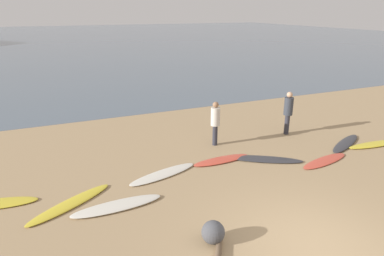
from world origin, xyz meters
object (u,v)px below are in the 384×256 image
surfboard_7 (346,143)px  surfboard_8 (377,144)px  surfboard_1 (70,204)px  person_1 (288,110)px  surfboard_5 (264,159)px  surfboard_2 (117,206)px  surfboard_6 (325,161)px  person_0 (215,120)px  beach_rock_near (213,232)px  surfboard_3 (163,174)px  surfboard_4 (221,160)px

surfboard_7 → surfboard_8: (1.06, -0.53, 0.00)m
surfboard_1 → person_1: 9.19m
surfboard_8 → surfboard_5: bearing=177.4°
surfboard_2 → surfboard_1: bearing=148.8°
surfboard_1 → surfboard_8: (11.30, -0.22, 0.01)m
surfboard_6 → person_0: size_ratio=1.28×
surfboard_2 → beach_rock_near: 2.87m
surfboard_6 → surfboard_2: bearing=168.7°
person_0 → beach_rock_near: (-2.71, -5.22, -0.75)m
surfboard_6 → beach_rock_near: bearing=-168.6°
surfboard_5 → surfboard_3: bearing=-153.5°
surfboard_4 → person_0: bearing=69.1°
surfboard_2 → surfboard_8: bearing=-0.1°
surfboard_6 → surfboard_7: (1.90, 0.90, 0.02)m
surfboard_2 → beach_rock_near: beach_rock_near is taller
beach_rock_near → surfboard_7: bearing=23.6°
surfboard_4 → beach_rock_near: beach_rock_near is taller
surfboard_1 → surfboard_3: (2.87, 0.67, 0.00)m
surfboard_4 → surfboard_2: bearing=-161.6°
surfboard_2 → surfboard_3: surfboard_2 is taller
surfboard_4 → surfboard_1: bearing=-172.7°
person_1 → beach_rock_near: person_1 is taller
surfboard_3 → person_1: size_ratio=1.34×
surfboard_8 → surfboard_7: bearing=157.6°
surfboard_5 → beach_rock_near: (-3.64, -3.28, 0.23)m
surfboard_1 → beach_rock_near: size_ratio=4.86×
surfboard_4 → surfboard_8: bearing=-12.4°
person_0 → beach_rock_near: size_ratio=3.24×
surfboard_4 → surfboard_7: surfboard_7 is taller
surfboard_5 → person_1: person_1 is taller
surfboard_1 → surfboard_7: 10.25m
surfboard_5 → surfboard_4: bearing=-168.7°
person_0 → surfboard_7: bearing=76.2°
surfboard_1 → person_1: person_1 is taller
surfboard_3 → beach_rock_near: 3.60m
surfboard_8 → surfboard_2: bearing=-173.6°
surfboard_6 → surfboard_8: size_ratio=0.83×
surfboard_6 → person_1: bearing=67.8°
surfboard_4 → person_0: (0.48, 1.43, 0.98)m
surfboard_7 → beach_rock_near: size_ratio=4.63×
surfboard_3 → person_0: person_0 is taller
surfboard_8 → surfboard_1: bearing=-177.0°
surfboard_5 → surfboard_7: (3.78, -0.04, 0.01)m
surfboard_1 → surfboard_7: surfboard_7 is taller
surfboard_3 → surfboard_8: (8.44, -0.89, 0.01)m
surfboard_5 → person_0: 2.37m
surfboard_5 → surfboard_6: size_ratio=1.21×
person_0 → beach_rock_near: bearing=-18.3°
surfboard_2 → surfboard_5: (5.33, 0.97, -0.01)m
surfboard_3 → surfboard_5: bearing=-21.1°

